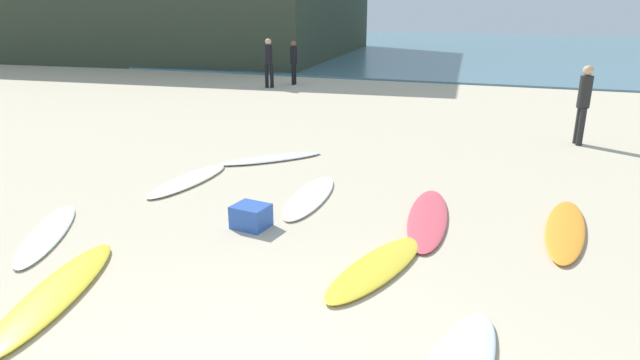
# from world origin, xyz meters

# --- Properties ---
(ocean_water) EXTENTS (120.00, 40.00, 0.08)m
(ocean_water) POSITION_xyz_m (0.00, 39.90, 0.04)
(ocean_water) COLOR slate
(ocean_water) RESTS_ON ground_plane
(surfboard_0) EXTENTS (0.73, 2.27, 0.06)m
(surfboard_0) POSITION_xyz_m (-1.22, 5.26, 0.03)
(surfboard_0) COLOR white
(surfboard_0) RESTS_ON ground_plane
(surfboard_1) EXTENTS (1.12, 2.20, 0.08)m
(surfboard_1) POSITION_xyz_m (0.46, 3.17, 0.04)
(surfboard_1) COLOR yellow
(surfboard_1) RESTS_ON ground_plane
(surfboard_2) EXTENTS (0.73, 2.20, 0.07)m
(surfboard_2) POSITION_xyz_m (-3.62, 5.32, 0.03)
(surfboard_2) COLOR #ECE7C5
(surfboard_2) RESTS_ON ground_plane
(surfboard_4) EXTENTS (0.77, 2.53, 0.08)m
(surfboard_4) POSITION_xyz_m (2.71, 5.20, 0.04)
(surfboard_4) COLOR orange
(surfboard_4) RESTS_ON ground_plane
(surfboard_6) EXTENTS (0.82, 2.59, 0.07)m
(surfboard_6) POSITION_xyz_m (0.79, 4.98, 0.04)
(surfboard_6) COLOR #E44D5B
(surfboard_6) RESTS_ON ground_plane
(surfboard_7) EXTENTS (1.50, 2.17, 0.06)m
(surfboard_7) POSITION_xyz_m (-4.15, 2.60, 0.03)
(surfboard_7) COLOR silver
(surfboard_7) RESTS_ON ground_plane
(surfboard_8) EXTENTS (1.95, 1.93, 0.07)m
(surfboard_8) POSITION_xyz_m (-2.80, 7.18, 0.04)
(surfboard_8) COLOR white
(surfboard_8) RESTS_ON ground_plane
(surfboard_9) EXTENTS (1.26, 2.56, 0.09)m
(surfboard_9) POSITION_xyz_m (-2.76, 1.36, 0.04)
(surfboard_9) COLOR yellow
(surfboard_9) RESTS_ON ground_plane
(beachgoer_near) EXTENTS (0.34, 0.34, 1.86)m
(beachgoer_near) POSITION_xyz_m (-7.16, 16.48, 1.05)
(beachgoer_near) COLOR black
(beachgoer_near) RESTS_ON ground_plane
(beachgoer_mid) EXTENTS (0.34, 0.34, 1.81)m
(beachgoer_mid) POSITION_xyz_m (3.33, 10.79, 1.02)
(beachgoer_mid) COLOR black
(beachgoer_mid) RESTS_ON ground_plane
(beachgoer_far) EXTENTS (0.31, 0.34, 1.73)m
(beachgoer_far) POSITION_xyz_m (-6.58, 17.60, 0.97)
(beachgoer_far) COLOR black
(beachgoer_far) RESTS_ON ground_plane
(beach_cooler) EXTENTS (0.55, 0.49, 0.34)m
(beach_cooler) POSITION_xyz_m (-1.59, 3.85, 0.17)
(beach_cooler) COLOR #2D56B2
(beach_cooler) RESTS_ON ground_plane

